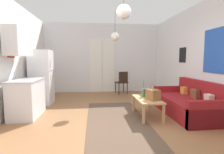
% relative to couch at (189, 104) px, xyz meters
% --- Properties ---
extents(ground_plane, '(5.30, 8.23, 0.10)m').
position_rel_couch_xyz_m(ground_plane, '(-1.94, -0.55, -0.31)').
color(ground_plane, '#8E603D').
extents(wall_back, '(4.90, 0.13, 2.82)m').
position_rel_couch_xyz_m(wall_back, '(-1.95, 3.31, 1.14)').
color(wall_back, silver).
rests_on(wall_back, ground_plane).
extents(area_rug, '(1.29, 3.25, 0.01)m').
position_rel_couch_xyz_m(area_rug, '(-1.83, -0.33, -0.26)').
color(area_rug, brown).
rests_on(area_rug, ground_plane).
extents(couch, '(0.94, 1.92, 0.83)m').
position_rel_couch_xyz_m(couch, '(0.00, 0.00, 0.00)').
color(couch, maroon).
rests_on(couch, ground_plane).
extents(coffee_table, '(0.51, 0.99, 0.44)m').
position_rel_couch_xyz_m(coffee_table, '(-1.08, -0.07, 0.12)').
color(coffee_table, tan).
rests_on(coffee_table, ground_plane).
extents(bamboo_vase, '(0.09, 0.09, 0.42)m').
position_rel_couch_xyz_m(bamboo_vase, '(-1.12, 0.11, 0.28)').
color(bamboo_vase, '#47704C').
rests_on(bamboo_vase, coffee_table).
extents(handbag, '(0.29, 0.33, 0.34)m').
position_rel_couch_xyz_m(handbag, '(-0.99, -0.22, 0.30)').
color(handbag, brown).
rests_on(handbag, coffee_table).
extents(refrigerator, '(0.62, 0.65, 1.63)m').
position_rel_couch_xyz_m(refrigerator, '(-3.89, 1.44, 0.55)').
color(refrigerator, white).
rests_on(refrigerator, ground_plane).
extents(kitchen_counter, '(0.59, 1.03, 2.08)m').
position_rel_couch_xyz_m(kitchen_counter, '(-3.94, 0.28, 0.54)').
color(kitchen_counter, silver).
rests_on(kitchen_counter, ground_plane).
extents(accent_chair, '(0.51, 0.50, 0.88)m').
position_rel_couch_xyz_m(accent_chair, '(-1.21, 2.72, 0.24)').
color(accent_chair, black).
rests_on(accent_chair, ground_plane).
extents(pendant_lamp_near, '(0.29, 0.29, 0.68)m').
position_rel_couch_xyz_m(pendant_lamp_near, '(-1.73, -0.48, 2.03)').
color(pendant_lamp_near, black).
extents(pendant_lamp_far, '(0.26, 0.26, 0.89)m').
position_rel_couch_xyz_m(pendant_lamp_far, '(-1.65, 1.51, 1.80)').
color(pendant_lamp_far, black).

